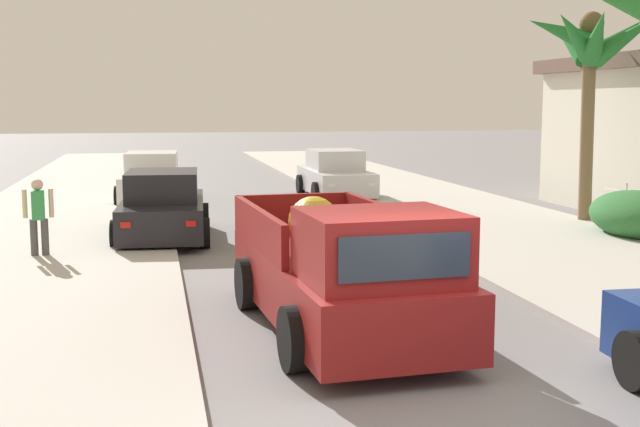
# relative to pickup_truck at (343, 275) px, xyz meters

# --- Properties ---
(ground_plane) EXTENTS (160.00, 160.00, 0.00)m
(ground_plane) POSITION_rel_pickup_truck_xyz_m (0.50, -2.86, -0.79)
(ground_plane) COLOR slate
(sidewalk_left) EXTENTS (5.38, 60.00, 0.12)m
(sidewalk_left) POSITION_rel_pickup_truck_xyz_m (-4.66, 9.14, -0.73)
(sidewalk_left) COLOR beige
(sidewalk_left) RESTS_ON ground
(sidewalk_right) EXTENTS (5.38, 60.00, 0.12)m
(sidewalk_right) POSITION_rel_pickup_truck_xyz_m (5.66, 9.14, -0.73)
(sidewalk_right) COLOR beige
(sidewalk_right) RESTS_ON ground
(curb_left) EXTENTS (0.16, 60.00, 0.10)m
(curb_left) POSITION_rel_pickup_truck_xyz_m (-3.37, 9.14, -0.74)
(curb_left) COLOR silver
(curb_left) RESTS_ON ground
(curb_right) EXTENTS (0.16, 60.00, 0.10)m
(curb_right) POSITION_rel_pickup_truck_xyz_m (4.37, 9.14, -0.74)
(curb_right) COLOR silver
(curb_right) RESTS_ON ground
(pickup_truck) EXTENTS (2.46, 5.32, 1.80)m
(pickup_truck) POSITION_rel_pickup_truck_xyz_m (0.00, 0.00, 0.00)
(pickup_truck) COLOR maroon
(pickup_truck) RESTS_ON ground
(car_left_near) EXTENTS (2.21, 4.34, 1.54)m
(car_left_near) POSITION_rel_pickup_truck_xyz_m (-2.42, 15.26, -0.08)
(car_left_near) COLOR silver
(car_left_near) RESTS_ON ground
(car_right_near) EXTENTS (2.21, 4.34, 1.54)m
(car_right_near) POSITION_rel_pickup_truck_xyz_m (-2.20, 8.09, -0.08)
(car_right_near) COLOR black
(car_right_near) RESTS_ON ground
(car_right_mid) EXTENTS (2.04, 4.27, 1.54)m
(car_right_mid) POSITION_rel_pickup_truck_xyz_m (3.38, 15.33, -0.08)
(car_right_mid) COLOR silver
(car_right_mid) RESTS_ON ground
(palm_tree_left_fore) EXTENTS (3.15, 3.40, 5.31)m
(palm_tree_left_fore) POSITION_rel_pickup_truck_xyz_m (8.17, 8.22, 3.59)
(palm_tree_left_fore) COLOR brown
(palm_tree_left_fore) RESTS_ON ground
(hedge_bush) EXTENTS (1.80, 2.80, 1.10)m
(hedge_bush) POSITION_rel_pickup_truck_xyz_m (8.13, 5.86, -0.24)
(hedge_bush) COLOR #2D6B33
(hedge_bush) RESTS_ON ground
(pedestrian) EXTENTS (0.57, 0.39, 1.59)m
(pedestrian) POSITION_rel_pickup_truck_xyz_m (-4.56, 5.97, 0.12)
(pedestrian) COLOR #4C4C4C
(pedestrian) RESTS_ON ground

